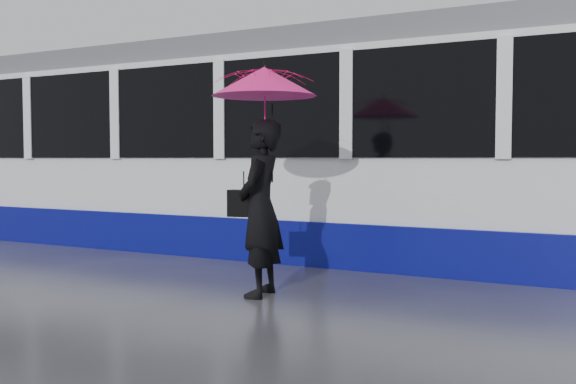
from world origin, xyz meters
The scene contains 6 objects.
ground centered at (0.00, 0.00, 0.00)m, with size 90.00×90.00×0.00m, color #2C2C31.
rails centered at (0.00, 2.50, 0.01)m, with size 34.00×1.51×0.02m.
tram centered at (0.91, 2.50, 1.64)m, with size 26.00×2.56×3.35m.
woman centered at (0.21, -0.68, 0.95)m, with size 0.69×0.46×1.90m, color black.
umbrella centered at (0.26, -0.68, 2.09)m, with size 1.30×1.30×1.28m.
handbag centered at (-0.01, -0.66, 1.00)m, with size 0.36×0.21×0.47m.
Camera 1 is at (3.64, -6.64, 1.49)m, focal length 40.00 mm.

